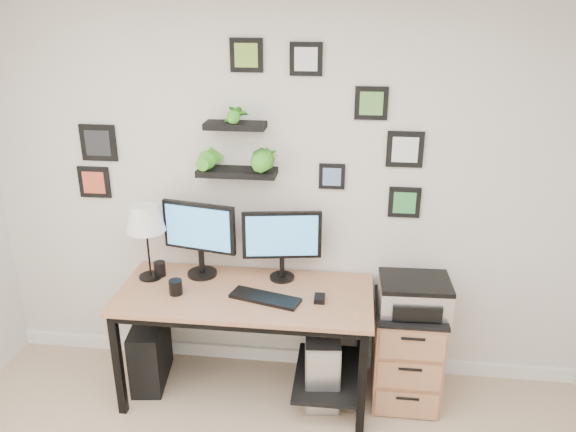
# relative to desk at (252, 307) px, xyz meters

# --- Properties ---
(room) EXTENTS (4.00, 4.00, 4.00)m
(room) POSITION_rel_desk_xyz_m (0.18, 0.32, -0.58)
(room) COLOR #C3AA8B
(room) RESTS_ON ground
(desk) EXTENTS (1.60, 0.70, 0.75)m
(desk) POSITION_rel_desk_xyz_m (0.00, 0.00, 0.00)
(desk) COLOR #B37A54
(desk) RESTS_ON ground
(monitor_left) EXTENTS (0.50, 0.23, 0.51)m
(monitor_left) POSITION_rel_desk_xyz_m (-0.36, 0.16, 0.42)
(monitor_left) COLOR black
(monitor_left) RESTS_ON desk
(monitor_right) EXTENTS (0.51, 0.19, 0.47)m
(monitor_right) POSITION_rel_desk_xyz_m (0.17, 0.17, 0.40)
(monitor_right) COLOR black
(monitor_right) RESTS_ON desk
(keyboard) EXTENTS (0.46, 0.25, 0.02)m
(keyboard) POSITION_rel_desk_xyz_m (0.11, -0.11, 0.13)
(keyboard) COLOR black
(keyboard) RESTS_ON desk
(mouse) EXTENTS (0.07, 0.10, 0.03)m
(mouse) POSITION_rel_desk_xyz_m (0.44, -0.08, 0.14)
(mouse) COLOR black
(mouse) RESTS_ON desk
(table_lamp) EXTENTS (0.25, 0.25, 0.51)m
(table_lamp) POSITION_rel_desk_xyz_m (-0.69, 0.09, 0.53)
(table_lamp) COLOR black
(table_lamp) RESTS_ON desk
(mug) EXTENTS (0.08, 0.08, 0.09)m
(mug) POSITION_rel_desk_xyz_m (-0.46, -0.10, 0.17)
(mug) COLOR black
(mug) RESTS_ON desk
(pen_cup) EXTENTS (0.08, 0.08, 0.10)m
(pen_cup) POSITION_rel_desk_xyz_m (-0.64, 0.12, 0.17)
(pen_cup) COLOR black
(pen_cup) RESTS_ON desk
(pc_tower_black) EXTENTS (0.26, 0.47, 0.45)m
(pc_tower_black) POSITION_rel_desk_xyz_m (-0.71, 0.00, -0.40)
(pc_tower_black) COLOR black
(pc_tower_black) RESTS_ON ground
(pc_tower_grey) EXTENTS (0.26, 0.51, 0.49)m
(pc_tower_grey) POSITION_rel_desk_xyz_m (0.46, 0.01, -0.38)
(pc_tower_grey) COLOR gray
(pc_tower_grey) RESTS_ON ground
(file_cabinet) EXTENTS (0.43, 0.53, 0.67)m
(file_cabinet) POSITION_rel_desk_xyz_m (1.00, 0.06, -0.29)
(file_cabinet) COLOR #B37A54
(file_cabinet) RESTS_ON ground
(printer) EXTENTS (0.44, 0.36, 0.19)m
(printer) POSITION_rel_desk_xyz_m (1.02, 0.03, 0.14)
(printer) COLOR silver
(printer) RESTS_ON file_cabinet
(wall_decor) EXTENTS (2.26, 0.18, 1.09)m
(wall_decor) POSITION_rel_desk_xyz_m (-0.06, 0.26, 1.02)
(wall_decor) COLOR black
(wall_decor) RESTS_ON ground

